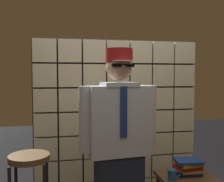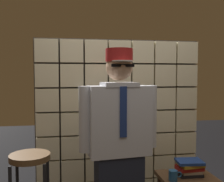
{
  "view_description": "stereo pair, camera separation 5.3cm",
  "coord_description": "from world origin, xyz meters",
  "px_view_note": "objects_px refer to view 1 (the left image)",
  "views": [
    {
      "loc": [
        -0.6,
        -1.74,
        1.47
      ],
      "look_at": [
        -0.22,
        0.32,
        1.34
      ],
      "focal_mm": 41.2,
      "sensor_mm": 36.0,
      "label": 1
    },
    {
      "loc": [
        -0.55,
        -1.75,
        1.47
      ],
      "look_at": [
        -0.22,
        0.32,
        1.34
      ],
      "focal_mm": 41.2,
      "sensor_mm": 36.0,
      "label": 2
    }
  ],
  "objects_px": {
    "standing_person": "(119,146)",
    "bar_stool": "(29,179)",
    "coffee_mug": "(172,175)",
    "book_stack": "(189,167)"
  },
  "relations": [
    {
      "from": "standing_person",
      "to": "coffee_mug",
      "type": "xyz_separation_m",
      "value": [
        0.53,
        0.11,
        -0.32
      ]
    },
    {
      "from": "standing_person",
      "to": "bar_stool",
      "type": "xyz_separation_m",
      "value": [
        -0.74,
        0.14,
        -0.28
      ]
    },
    {
      "from": "standing_person",
      "to": "book_stack",
      "type": "bearing_deg",
      "value": 8.44
    },
    {
      "from": "bar_stool",
      "to": "coffee_mug",
      "type": "xyz_separation_m",
      "value": [
        1.27,
        -0.04,
        -0.04
      ]
    },
    {
      "from": "bar_stool",
      "to": "coffee_mug",
      "type": "height_order",
      "value": "bar_stool"
    },
    {
      "from": "bar_stool",
      "to": "book_stack",
      "type": "xyz_separation_m",
      "value": [
        1.47,
        0.05,
        -0.01
      ]
    },
    {
      "from": "book_stack",
      "to": "standing_person",
      "type": "bearing_deg",
      "value": -165.34
    },
    {
      "from": "bar_stool",
      "to": "coffee_mug",
      "type": "relative_size",
      "value": 6.38
    },
    {
      "from": "coffee_mug",
      "to": "book_stack",
      "type": "bearing_deg",
      "value": 22.18
    },
    {
      "from": "standing_person",
      "to": "coffee_mug",
      "type": "distance_m",
      "value": 0.63
    }
  ]
}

